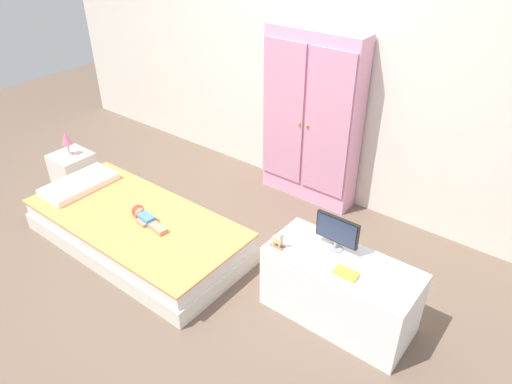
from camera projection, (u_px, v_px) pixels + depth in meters
The scene contains 12 objects.
ground_plane at pixel (196, 271), 3.55m from camera, with size 10.00×10.00×0.02m, color brown.
back_wall at pixel (318, 45), 3.87m from camera, with size 6.40×0.05×2.70m, color silver.
bed at pixel (137, 231), 3.74m from camera, with size 1.82×0.85×0.27m.
pillow at pixel (79, 184), 4.02m from camera, with size 0.32×0.61×0.06m, color white.
doll at pixel (143, 216), 3.61m from camera, with size 0.39×0.14×0.10m.
nightstand at pixel (74, 171), 4.48m from camera, with size 0.33×0.33×0.34m, color silver.
table_lamp at pixel (66, 139), 4.31m from camera, with size 0.09×0.09×0.23m.
wardrobe at pixel (311, 119), 4.04m from camera, with size 0.87×0.26×1.52m.
tv_stand at pixel (339, 290), 3.03m from camera, with size 0.97×0.43×0.48m, color white.
tv_monitor at pixel (337, 231), 2.93m from camera, with size 0.29×0.10×0.24m.
rocking_horse_toy at pixel (278, 240), 2.99m from camera, with size 0.10×0.04×0.12m.
book_yellow at pixel (346, 273), 2.80m from camera, with size 0.15×0.09×0.02m, color gold.
Camera 1 is at (2.00, -1.84, 2.39)m, focal length 33.04 mm.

